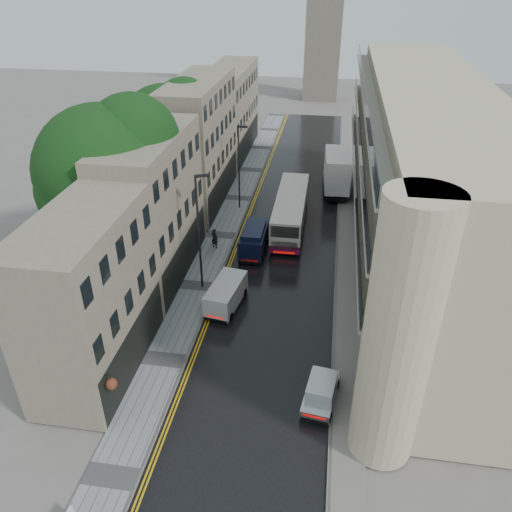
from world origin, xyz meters
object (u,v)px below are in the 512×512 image
(cream_bus, at_px, (274,226))
(pedestrian, at_px, (215,238))
(white_lorry, at_px, (326,177))
(navy_van, at_px, (240,248))
(white_van, at_px, (207,305))
(lamp_post_far, at_px, (239,169))
(tree_far, at_px, (167,147))
(silver_hatchback, at_px, (303,406))
(lamp_post_near, at_px, (199,234))
(tree_near, at_px, (107,194))

(cream_bus, distance_m, pedestrian, 5.26)
(white_lorry, height_order, navy_van, white_lorry)
(white_van, relative_size, navy_van, 0.88)
(lamp_post_far, bearing_deg, tree_far, -173.78)
(silver_hatchback, relative_size, lamp_post_near, 0.41)
(cream_bus, height_order, pedestrian, cream_bus)
(white_lorry, xyz_separation_m, lamp_post_near, (-8.58, -18.47, 2.39))
(cream_bus, bearing_deg, lamp_post_far, 123.19)
(lamp_post_far, bearing_deg, pedestrian, -91.92)
(white_lorry, bearing_deg, navy_van, -117.49)
(navy_van, bearing_deg, white_lorry, 65.44)
(navy_van, distance_m, pedestrian, 3.04)
(navy_van, bearing_deg, tree_near, -159.11)
(white_van, relative_size, lamp_post_far, 0.52)
(tree_far, distance_m, cream_bus, 13.42)
(navy_van, xyz_separation_m, pedestrian, (-2.53, 1.67, -0.24))
(tree_far, bearing_deg, cream_bus, -27.86)
(silver_hatchback, xyz_separation_m, navy_van, (-6.37, 15.56, 0.56))
(cream_bus, xyz_separation_m, lamp_post_near, (-4.46, -7.95, 3.03))
(navy_van, distance_m, lamp_post_far, 10.58)
(cream_bus, height_order, white_lorry, white_lorry)
(white_lorry, relative_size, pedestrian, 4.62)
(cream_bus, bearing_deg, silver_hatchback, -78.57)
(lamp_post_near, bearing_deg, navy_van, 40.03)
(tree_far, bearing_deg, white_lorry, 16.90)
(pedestrian, bearing_deg, navy_van, 171.07)
(tree_near, xyz_separation_m, lamp_post_far, (7.20, 13.46, -2.68))
(silver_hatchback, relative_size, lamp_post_far, 0.44)
(cream_bus, height_order, lamp_post_far, lamp_post_far)
(lamp_post_far, bearing_deg, tree_near, -115.77)
(lamp_post_near, bearing_deg, cream_bus, 37.04)
(tree_far, relative_size, white_van, 2.88)
(cream_bus, bearing_deg, white_lorry, 68.15)
(silver_hatchback, relative_size, navy_van, 0.75)
(silver_hatchback, height_order, lamp_post_far, lamp_post_far)
(silver_hatchback, distance_m, navy_van, 16.82)
(cream_bus, distance_m, lamp_post_far, 8.08)
(silver_hatchback, xyz_separation_m, pedestrian, (-8.89, 17.23, 0.32))
(lamp_post_near, bearing_deg, lamp_post_far, 65.39)
(silver_hatchback, bearing_deg, lamp_post_far, 115.89)
(silver_hatchback, bearing_deg, white_lorry, 97.81)
(silver_hatchback, xyz_separation_m, lamp_post_near, (-8.50, 11.24, 3.90))
(cream_bus, relative_size, navy_van, 2.34)
(tree_far, xyz_separation_m, silver_hatchback, (15.17, -25.07, -5.52))
(tree_far, bearing_deg, lamp_post_near, -64.26)
(navy_van, relative_size, lamp_post_near, 0.55)
(white_lorry, relative_size, white_van, 1.94)
(tree_near, xyz_separation_m, lamp_post_near, (6.97, -0.83, -2.33))
(pedestrian, bearing_deg, tree_far, -26.85)
(silver_hatchback, height_order, pedestrian, pedestrian)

